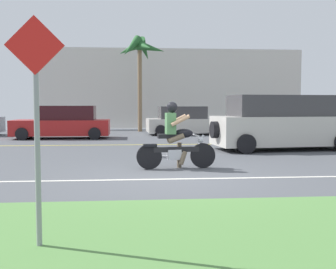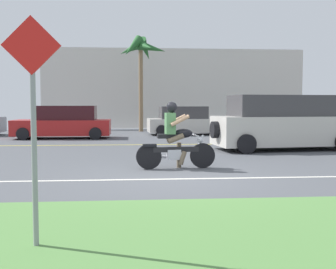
{
  "view_description": "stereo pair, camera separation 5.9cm",
  "coord_description": "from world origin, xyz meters",
  "px_view_note": "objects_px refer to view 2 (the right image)",
  "views": [
    {
      "loc": [
        -0.98,
        -8.85,
        1.59
      ],
      "look_at": [
        0.08,
        3.29,
        0.72
      ],
      "focal_mm": 44.83,
      "sensor_mm": 36.0,
      "label": 1
    },
    {
      "loc": [
        -0.92,
        -8.86,
        1.59
      ],
      "look_at": [
        0.08,
        3.29,
        0.72
      ],
      "focal_mm": 44.83,
      "sensor_mm": 36.0,
      "label": 2
    }
  ],
  "objects_px": {
    "suv_nearby": "(282,123)",
    "parked_car_2": "(186,121)",
    "parked_car_1": "(64,123)",
    "street_sign": "(33,110)",
    "palm_tree_0": "(141,52)",
    "parked_car_3": "(296,122)",
    "motorcyclist": "(175,141)"
  },
  "relations": [
    {
      "from": "parked_car_3",
      "to": "parked_car_1",
      "type": "bearing_deg",
      "value": -173.37
    },
    {
      "from": "motorcyclist",
      "to": "suv_nearby",
      "type": "distance_m",
      "value": 5.84
    },
    {
      "from": "motorcyclist",
      "to": "palm_tree_0",
      "type": "bearing_deg",
      "value": 92.19
    },
    {
      "from": "motorcyclist",
      "to": "parked_car_1",
      "type": "relative_size",
      "value": 0.44
    },
    {
      "from": "suv_nearby",
      "to": "parked_car_1",
      "type": "distance_m",
      "value": 10.23
    },
    {
      "from": "parked_car_2",
      "to": "street_sign",
      "type": "xyz_separation_m",
      "value": [
        -3.85,
        -17.41,
        0.84
      ]
    },
    {
      "from": "palm_tree_0",
      "to": "parked_car_2",
      "type": "bearing_deg",
      "value": -50.32
    },
    {
      "from": "parked_car_2",
      "to": "palm_tree_0",
      "type": "bearing_deg",
      "value": 129.68
    },
    {
      "from": "suv_nearby",
      "to": "parked_car_2",
      "type": "xyz_separation_m",
      "value": [
        -2.44,
        7.63,
        -0.23
      ]
    },
    {
      "from": "parked_car_3",
      "to": "motorcyclist",
      "type": "bearing_deg",
      "value": -123.93
    },
    {
      "from": "parked_car_1",
      "to": "street_sign",
      "type": "height_order",
      "value": "street_sign"
    },
    {
      "from": "parked_car_1",
      "to": "street_sign",
      "type": "bearing_deg",
      "value": -81.91
    },
    {
      "from": "motorcyclist",
      "to": "suv_nearby",
      "type": "height_order",
      "value": "suv_nearby"
    },
    {
      "from": "parked_car_1",
      "to": "parked_car_3",
      "type": "height_order",
      "value": "parked_car_1"
    },
    {
      "from": "motorcyclist",
      "to": "parked_car_2",
      "type": "relative_size",
      "value": 0.46
    },
    {
      "from": "parked_car_1",
      "to": "parked_car_3",
      "type": "xyz_separation_m",
      "value": [
        11.79,
        1.37,
        -0.03
      ]
    },
    {
      "from": "motorcyclist",
      "to": "parked_car_2",
      "type": "bearing_deg",
      "value": 81.46
    },
    {
      "from": "parked_car_3",
      "to": "suv_nearby",
      "type": "bearing_deg",
      "value": -115.0
    },
    {
      "from": "suv_nearby",
      "to": "palm_tree_0",
      "type": "height_order",
      "value": "palm_tree_0"
    },
    {
      "from": "parked_car_1",
      "to": "palm_tree_0",
      "type": "bearing_deg",
      "value": 51.5
    },
    {
      "from": "parked_car_1",
      "to": "palm_tree_0",
      "type": "xyz_separation_m",
      "value": [
        3.74,
        4.7,
        3.92
      ]
    },
    {
      "from": "parked_car_1",
      "to": "parked_car_3",
      "type": "distance_m",
      "value": 11.87
    },
    {
      "from": "parked_car_1",
      "to": "street_sign",
      "type": "xyz_separation_m",
      "value": [
        2.2,
        -15.49,
        0.82
      ]
    },
    {
      "from": "palm_tree_0",
      "to": "street_sign",
      "type": "distance_m",
      "value": 20.49
    },
    {
      "from": "parked_car_3",
      "to": "street_sign",
      "type": "relative_size",
      "value": 1.59
    },
    {
      "from": "suv_nearby",
      "to": "parked_car_2",
      "type": "height_order",
      "value": "suv_nearby"
    },
    {
      "from": "motorcyclist",
      "to": "suv_nearby",
      "type": "bearing_deg",
      "value": 44.08
    },
    {
      "from": "palm_tree_0",
      "to": "motorcyclist",
      "type": "bearing_deg",
      "value": -87.81
    },
    {
      "from": "parked_car_2",
      "to": "parked_car_1",
      "type": "bearing_deg",
      "value": -162.4
    },
    {
      "from": "motorcyclist",
      "to": "palm_tree_0",
      "type": "height_order",
      "value": "palm_tree_0"
    },
    {
      "from": "street_sign",
      "to": "suv_nearby",
      "type": "bearing_deg",
      "value": 57.27
    },
    {
      "from": "suv_nearby",
      "to": "parked_car_3",
      "type": "bearing_deg",
      "value": 65.0
    }
  ]
}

